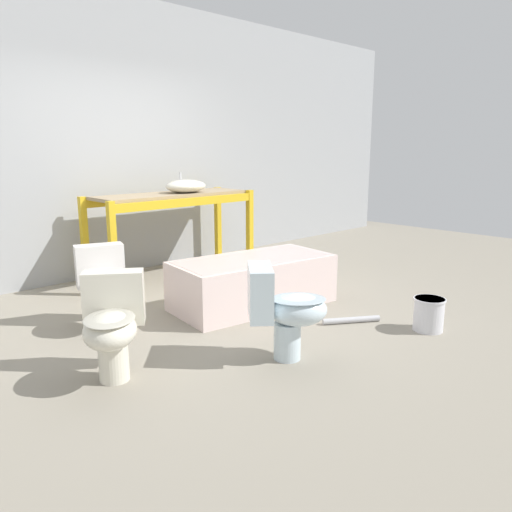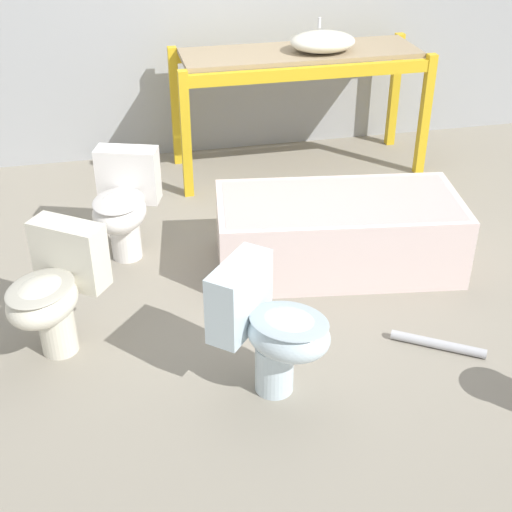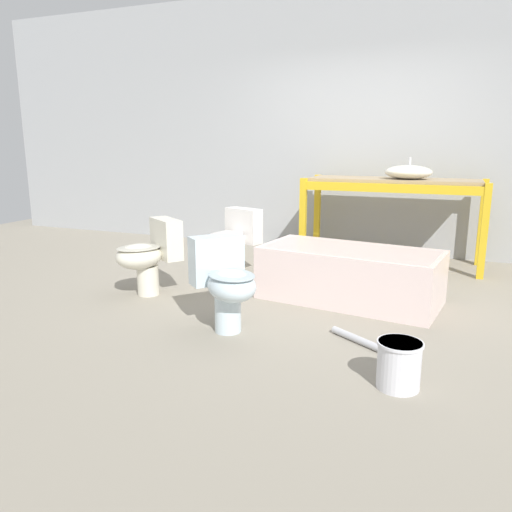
% 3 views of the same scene
% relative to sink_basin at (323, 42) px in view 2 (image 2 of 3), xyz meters
% --- Properties ---
extents(ground_plane, '(12.00, 12.00, 0.00)m').
position_rel_sink_basin_xyz_m(ground_plane, '(-0.68, -1.20, -1.05)').
color(ground_plane, gray).
extents(shelving_rack, '(1.97, 0.70, 0.97)m').
position_rel_sink_basin_xyz_m(shelving_rack, '(-0.16, 0.07, -0.23)').
color(shelving_rack, gold).
rests_on(shelving_rack, ground_plane).
extents(sink_basin, '(0.50, 0.39, 0.23)m').
position_rel_sink_basin_xyz_m(sink_basin, '(0.00, 0.00, 0.00)').
color(sink_basin, silver).
rests_on(sink_basin, shelving_rack).
extents(bathtub_main, '(1.61, 0.93, 0.47)m').
position_rel_sink_basin_xyz_m(bathtub_main, '(-0.31, -1.47, -0.78)').
color(bathtub_main, silver).
rests_on(bathtub_main, ground_plane).
extents(toilet_near, '(0.66, 0.64, 0.69)m').
position_rel_sink_basin_xyz_m(toilet_near, '(-1.01, -2.52, -0.67)').
color(toilet_near, silver).
rests_on(toilet_near, ground_plane).
extents(toilet_far, '(0.52, 0.64, 0.69)m').
position_rel_sink_basin_xyz_m(toilet_far, '(-1.62, -1.04, -0.67)').
color(toilet_far, white).
rests_on(toilet_far, ground_plane).
extents(toilet_extra, '(0.62, 0.67, 0.69)m').
position_rel_sink_basin_xyz_m(toilet_extra, '(-2.04, -1.96, -0.67)').
color(toilet_extra, silver).
rests_on(toilet_extra, ground_plane).
extents(loose_pipe, '(0.46, 0.32, 0.05)m').
position_rel_sink_basin_xyz_m(loose_pipe, '(-0.03, -2.42, -1.03)').
color(loose_pipe, '#B7B7BC').
rests_on(loose_pipe, ground_plane).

